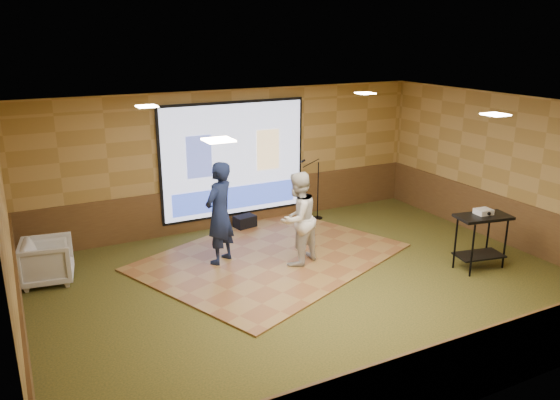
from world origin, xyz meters
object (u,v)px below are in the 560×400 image
mic_stand (316,198)px  duffel_bag (245,222)px  projector_screen (234,161)px  player_left (219,213)px  player_right (298,219)px  projector (483,212)px  banquet_chair (47,261)px  av_table (482,231)px  dance_floor (271,257)px

mic_stand → duffel_bag: 1.75m
projector_screen → player_left: 2.17m
player_right → duffel_bag: player_right is taller
mic_stand → player_right: bearing=-108.6°
projector → banquet_chair: 7.71m
banquet_chair → duffel_bag: (4.10, 0.93, -0.24)m
player_left → player_right: size_ratio=1.10×
projector_screen → duffel_bag: bearing=-70.9°
player_left → av_table: (4.12, -2.35, -0.27)m
projector_screen → av_table: projector_screen is taller
dance_floor → duffel_bag: bearing=82.9°
av_table → banquet_chair: (-7.06, 2.96, -0.34)m
projector → banquet_chair: projector is taller
dance_floor → duffel_bag: size_ratio=10.07×
projector_screen → mic_stand: projector_screen is taller
player_left → banquet_chair: 3.06m
av_table → projector: 0.35m
player_left → av_table: size_ratio=1.88×
banquet_chair → player_right: bearing=-98.7°
mic_stand → duffel_bag: bearing=-165.8°
projector_screen → av_table: bearing=-53.8°
player_left → mic_stand: bearing=171.0°
av_table → projector: bearing=47.7°
player_right → banquet_chair: bearing=-40.9°
dance_floor → banquet_chair: banquet_chair is taller
mic_stand → duffel_bag: (-1.71, 0.15, -0.35)m
mic_stand → player_left: bearing=-134.9°
dance_floor → duffel_bag: (0.22, 1.74, 0.13)m
player_left → banquet_chair: player_left is taller
dance_floor → mic_stand: 2.54m
projector → player_right: bearing=157.3°
player_right → av_table: (2.88, -1.64, -0.18)m
dance_floor → duffel_bag: 1.76m
av_table → banquet_chair: bearing=157.2°
projector → mic_stand: (-1.30, 3.68, -0.57)m
player_left → projector: bearing=116.4°
mic_stand → banquet_chair: size_ratio=1.72×
projector → banquet_chair: size_ratio=0.34×
projector_screen → projector: 5.18m
dance_floor → player_right: 1.06m
projector → duffel_bag: 4.96m
dance_floor → av_table: size_ratio=4.52×
projector_screen → player_right: 2.60m
projector_screen → player_left: projector_screen is taller
player_right → av_table: 3.32m
player_right → duffel_bag: 2.37m
player_left → projector: (4.17, -2.29, 0.08)m
mic_stand → projector: bearing=-51.3°
dance_floor → banquet_chair: (-3.88, 0.81, 0.37)m
av_table → banquet_chair: size_ratio=1.21×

